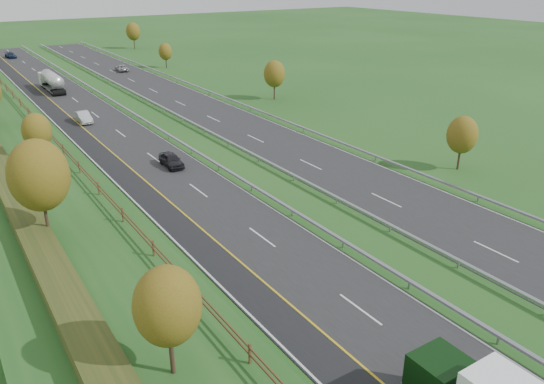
{
  "coord_description": "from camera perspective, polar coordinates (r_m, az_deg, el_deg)",
  "views": [
    {
      "loc": [
        -19.16,
        -9.94,
        20.24
      ],
      "look_at": [
        4.37,
        26.28,
        2.2
      ],
      "focal_mm": 35.0,
      "sensor_mm": 36.0,
      "label": 1
    }
  ],
  "objects": [
    {
      "name": "road_tanker",
      "position": [
        106.07,
        -22.65,
        10.99
      ],
      "size": [
        2.4,
        11.22,
        3.46
      ],
      "color": "silver",
      "rests_on": "near_carriageway"
    },
    {
      "name": "embankment_left",
      "position": [
        72.8,
        -27.0,
        4.84
      ],
      "size": [
        12.0,
        200.0,
        2.0
      ],
      "primitive_type": "cube",
      "color": "#1F4D1B",
      "rests_on": "ground"
    },
    {
      "name": "median_barrier_far",
      "position": [
        78.58,
        -9.6,
        7.89
      ],
      "size": [
        0.32,
        200.0,
        0.71
      ],
      "color": "#999CA2",
      "rests_on": "ground"
    },
    {
      "name": "trees_left",
      "position": [
        68.32,
        -27.12,
        8.49
      ],
      "size": [
        6.64,
        164.3,
        7.66
      ],
      "color": "#2D2116",
      "rests_on": "embankment_left"
    },
    {
      "name": "far_carriageway",
      "position": [
        81.07,
        -5.86,
        8.11
      ],
      "size": [
        10.5,
        200.0,
        0.04
      ],
      "primitive_type": "cube",
      "color": "black",
      "rests_on": "ground"
    },
    {
      "name": "car_dark_near",
      "position": [
        60.22,
        -10.78,
        3.41
      ],
      "size": [
        1.94,
        4.46,
        1.5
      ],
      "primitive_type": "imported",
      "rotation": [
        0.0,
        0.0,
        -0.04
      ],
      "color": "black",
      "rests_on": "near_carriageway"
    },
    {
      "name": "car_small_far",
      "position": [
        152.31,
        -26.3,
        13.05
      ],
      "size": [
        2.46,
        4.82,
        1.34
      ],
      "primitive_type": "imported",
      "rotation": [
        0.0,
        0.0,
        0.13
      ],
      "color": "#111D37",
      "rests_on": "near_carriageway"
    },
    {
      "name": "outer_barrier_far",
      "position": [
        83.65,
        -2.31,
        9.08
      ],
      "size": [
        0.32,
        200.0,
        0.71
      ],
      "color": "#999CA2",
      "rests_on": "ground"
    },
    {
      "name": "fence_left",
      "position": [
        72.49,
        -23.7,
        6.77
      ],
      "size": [
        0.12,
        189.06,
        1.2
      ],
      "color": "#422B19",
      "rests_on": "embankment_left"
    },
    {
      "name": "median_barrier_near",
      "position": [
        76.78,
        -13.09,
        7.27
      ],
      "size": [
        0.32,
        200.0,
        0.71
      ],
      "color": "#999CA2",
      "rests_on": "ground"
    },
    {
      "name": "near_carriageway",
      "position": [
        75.29,
        -17.12,
        6.08
      ],
      "size": [
        10.5,
        200.0,
        0.04
      ],
      "primitive_type": "cube",
      "color": "black",
      "rests_on": "ground"
    },
    {
      "name": "hard_shoulder",
      "position": [
        74.42,
        -19.87,
        5.54
      ],
      "size": [
        3.0,
        200.0,
        0.04
      ],
      "primitive_type": "cube",
      "color": "black",
      "rests_on": "ground"
    },
    {
      "name": "trees_far",
      "position": [
        111.74,
        -6.88,
        14.28
      ],
      "size": [
        8.45,
        118.6,
        7.12
      ],
      "color": "#2D2116",
      "rests_on": "ground"
    },
    {
      "name": "ground",
      "position": [
        73.25,
        -9.97,
        6.28
      ],
      "size": [
        400.0,
        400.0,
        0.0
      ],
      "primitive_type": "plane",
      "color": "#1F4D1B",
      "rests_on": "ground"
    },
    {
      "name": "lane_markings",
      "position": [
        77.05,
        -12.54,
        6.93
      ],
      "size": [
        26.75,
        200.0,
        0.01
      ],
      "color": "silver",
      "rests_on": "near_carriageway"
    },
    {
      "name": "car_oncoming",
      "position": [
        123.22,
        -15.87,
        12.72
      ],
      "size": [
        2.78,
        5.09,
        1.35
      ],
      "primitive_type": "imported",
      "rotation": [
        0.0,
        0.0,
        3.03
      ],
      "color": "#A1A2A6",
      "rests_on": "far_carriageway"
    },
    {
      "name": "car_silver_mid",
      "position": [
        81.75,
        -19.64,
        7.61
      ],
      "size": [
        1.72,
        4.74,
        1.55
      ],
      "primitive_type": "imported",
      "rotation": [
        0.0,
        0.0,
        -0.01
      ],
      "color": "#B7B8BC",
      "rests_on": "near_carriageway"
    }
  ]
}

